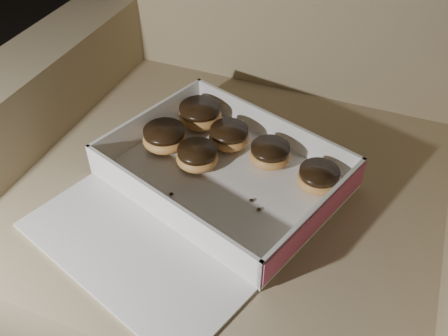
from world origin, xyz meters
TOP-DOWN VIEW (x-y plane):
  - floor at (0.00, 0.00)m, footprint 4.50×4.50m
  - armchair at (-0.15, 0.02)m, footprint 0.92×0.78m
  - bakery_box at (-0.18, -0.11)m, footprint 0.48×0.51m
  - donut_a at (-0.30, -0.04)m, footprint 0.08×0.08m
  - donut_b at (-0.11, -0.01)m, footprint 0.07×0.07m
  - donut_c at (-0.26, 0.05)m, footprint 0.08×0.08m
  - donut_d at (-0.19, 0.01)m, footprint 0.07×0.07m
  - donut_e at (-0.22, -0.06)m, footprint 0.07×0.07m
  - donut_f at (-0.02, -0.04)m, footprint 0.07×0.07m
  - crumb_a at (-0.11, -0.11)m, footprint 0.01×0.01m
  - crumb_b at (-0.09, -0.12)m, footprint 0.01×0.01m
  - crumb_c at (-0.23, -0.14)m, footprint 0.01×0.01m

SIDE VIEW (x-z plane):
  - floor at x=0.00m, z-range 0.00..0.00m
  - armchair at x=-0.15m, z-range -0.18..0.78m
  - crumb_a at x=-0.11m, z-range 0.44..0.44m
  - crumb_b at x=-0.09m, z-range 0.44..0.44m
  - crumb_c at x=-0.23m, z-range 0.44..0.44m
  - bakery_box at x=-0.18m, z-range 0.41..0.47m
  - donut_f at x=-0.02m, z-range 0.44..0.47m
  - donut_b at x=-0.11m, z-range 0.44..0.47m
  - donut_e at x=-0.22m, z-range 0.44..0.48m
  - donut_d at x=-0.19m, z-range 0.44..0.48m
  - donut_a at x=-0.30m, z-range 0.44..0.48m
  - donut_c at x=-0.26m, z-range 0.44..0.48m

